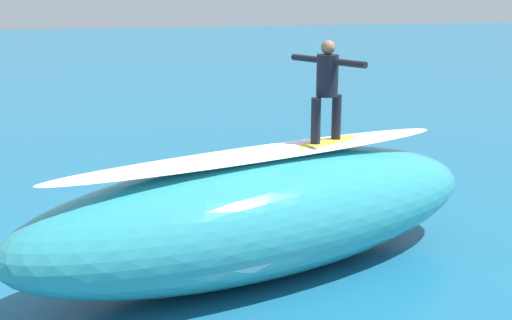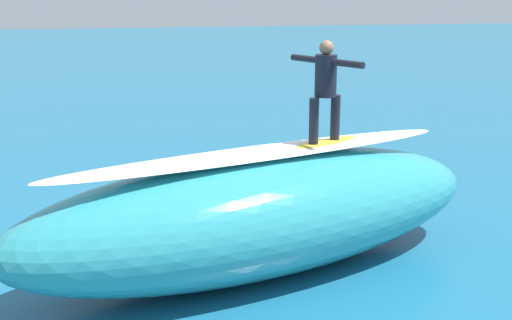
{
  "view_description": "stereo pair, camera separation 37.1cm",
  "coord_description": "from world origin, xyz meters",
  "px_view_note": "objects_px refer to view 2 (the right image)",
  "views": [
    {
      "loc": [
        2.05,
        12.53,
        4.68
      ],
      "look_at": [
        -0.67,
        0.51,
        1.48
      ],
      "focal_mm": 48.63,
      "sensor_mm": 36.0,
      "label": 1
    },
    {
      "loc": [
        1.69,
        12.61,
        4.68
      ],
      "look_at": [
        -0.67,
        0.51,
        1.48
      ],
      "focal_mm": 48.63,
      "sensor_mm": 36.0,
      "label": 2
    }
  ],
  "objects_px": {
    "surfer_riding": "(326,83)",
    "surfboard_paddling": "(200,216)",
    "surfer_paddling": "(205,208)",
    "surfboard_riding": "(324,144)"
  },
  "relations": [
    {
      "from": "surfboard_riding",
      "to": "surfboard_paddling",
      "type": "distance_m",
      "value": 3.62
    },
    {
      "from": "surfboard_paddling",
      "to": "surfboard_riding",
      "type": "bearing_deg",
      "value": 124.26
    },
    {
      "from": "surfboard_paddling",
      "to": "surfer_paddling",
      "type": "xyz_separation_m",
      "value": [
        -0.12,
        -0.01,
        0.17
      ]
    },
    {
      "from": "surfboard_paddling",
      "to": "surfer_paddling",
      "type": "distance_m",
      "value": 0.21
    },
    {
      "from": "surfer_riding",
      "to": "surfer_paddling",
      "type": "distance_m",
      "value": 4.1
    },
    {
      "from": "surfer_riding",
      "to": "surfboard_paddling",
      "type": "xyz_separation_m",
      "value": [
        1.87,
        -2.39,
        -3.0
      ]
    },
    {
      "from": "surfboard_riding",
      "to": "surfer_riding",
      "type": "xyz_separation_m",
      "value": [
        -0.0,
        0.0,
        1.02
      ]
    },
    {
      "from": "surfboard_riding",
      "to": "surfboard_paddling",
      "type": "bearing_deg",
      "value": -80.99
    },
    {
      "from": "surfer_riding",
      "to": "surfboard_paddling",
      "type": "height_order",
      "value": "surfer_riding"
    },
    {
      "from": "surfboard_riding",
      "to": "surfer_riding",
      "type": "bearing_deg",
      "value": 150.98
    }
  ]
}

